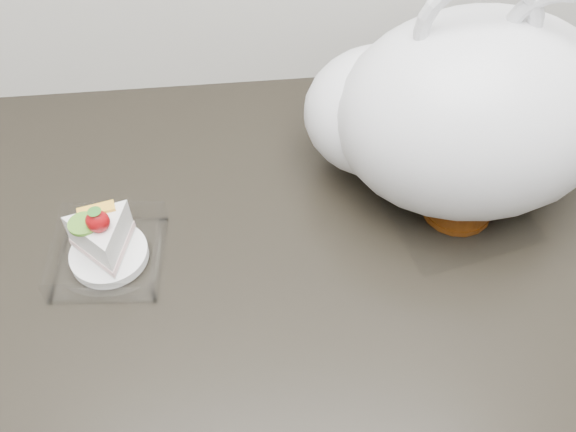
{
  "coord_description": "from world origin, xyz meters",
  "views": [
    {
      "loc": [
        -0.04,
        1.17,
        1.55
      ],
      "look_at": [
        0.01,
        1.68,
        0.94
      ],
      "focal_mm": 40.0,
      "sensor_mm": 36.0,
      "label": 1
    }
  ],
  "objects": [
    {
      "name": "plastic_bag",
      "position": [
        0.23,
        1.75,
        1.03
      ],
      "size": [
        0.42,
        0.34,
        0.32
      ],
      "rotation": [
        0.0,
        0.0,
        -0.24
      ],
      "color": "white",
      "rests_on": "counter"
    },
    {
      "name": "counter",
      "position": [
        0.0,
        1.69,
        0.45
      ],
      "size": [
        2.04,
        0.64,
        0.9
      ],
      "color": "black",
      "rests_on": "ground"
    },
    {
      "name": "cake_tray",
      "position": [
        -0.21,
        1.66,
        0.93
      ],
      "size": [
        0.14,
        0.14,
        0.1
      ],
      "rotation": [
        0.0,
        0.0,
        -0.08
      ],
      "color": "white",
      "rests_on": "counter"
    },
    {
      "name": "mooncake_wrap",
      "position": [
        0.24,
        1.7,
        0.92
      ],
      "size": [
        0.21,
        0.2,
        0.04
      ],
      "rotation": [
        0.0,
        0.0,
        0.4
      ],
      "color": "white",
      "rests_on": "counter"
    }
  ]
}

